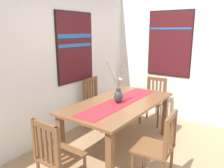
{
  "coord_description": "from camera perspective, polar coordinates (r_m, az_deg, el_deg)",
  "views": [
    {
      "loc": [
        -2.56,
        -0.97,
        1.79
      ],
      "look_at": [
        0.13,
        0.89,
        1.0
      ],
      "focal_mm": 35.83,
      "sensor_mm": 36.0,
      "label": 1
    }
  ],
  "objects": [
    {
      "name": "painting_on_side_wall",
      "position": [
        4.65,
        14.46,
        9.91
      ],
      "size": [
        0.05,
        0.89,
        1.28
      ],
      "color": "black"
    },
    {
      "name": "centerpiece_vase",
      "position": [
        3.26,
        1.67,
        -2.74
      ],
      "size": [
        0.23,
        0.22,
        0.62
      ],
      "color": "#333338",
      "rests_on": "dining_table"
    },
    {
      "name": "wall_back",
      "position": [
        3.84,
        -13.2,
        6.68
      ],
      "size": [
        6.4,
        0.12,
        2.7
      ],
      "primitive_type": "cube",
      "color": "silver",
      "rests_on": "ground_plane"
    },
    {
      "name": "dining_table",
      "position": [
        3.38,
        1.97,
        -6.24
      ],
      "size": [
        1.81,
        0.96,
        0.75
      ],
      "color": "brown",
      "rests_on": "ground_plane"
    },
    {
      "name": "chair_0",
      "position": [
        2.75,
        11.59,
        -15.5
      ],
      "size": [
        0.45,
        0.45,
        0.89
      ],
      "color": "brown",
      "rests_on": "ground_plane"
    },
    {
      "name": "chair_3",
      "position": [
        4.2,
        -4.14,
        -4.55
      ],
      "size": [
        0.43,
        0.43,
        0.93
      ],
      "color": "brown",
      "rests_on": "ground_plane"
    },
    {
      "name": "ground_plane",
      "position": [
        3.27,
        12.39,
        -20.17
      ],
      "size": [
        6.4,
        6.4,
        0.03
      ],
      "primitive_type": "cube",
      "color": "#A37F5B"
    },
    {
      "name": "painting_on_back_wall",
      "position": [
        3.99,
        -9.38,
        9.17
      ],
      "size": [
        0.87,
        0.05,
        1.21
      ],
      "color": "black"
    },
    {
      "name": "wall_side",
      "position": [
        4.54,
        22.39,
        7.04
      ],
      "size": [
        0.12,
        6.4,
        2.7
      ],
      "primitive_type": "cube",
      "color": "silver",
      "rests_on": "ground_plane"
    },
    {
      "name": "table_runner",
      "position": [
        3.34,
        1.99,
        -4.53
      ],
      "size": [
        1.66,
        0.36,
        0.01
      ],
      "primitive_type": "cube",
      "color": "#B7232D",
      "rests_on": "dining_table"
    },
    {
      "name": "chair_1",
      "position": [
        4.47,
        10.64,
        -3.81
      ],
      "size": [
        0.45,
        0.45,
        0.88
      ],
      "color": "brown",
      "rests_on": "ground_plane"
    },
    {
      "name": "chair_2",
      "position": [
        2.59,
        -13.93,
        -17.29
      ],
      "size": [
        0.42,
        0.42,
        0.9
      ],
      "color": "brown",
      "rests_on": "ground_plane"
    }
  ]
}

